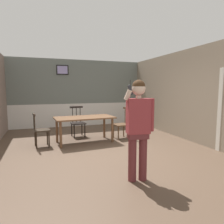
{
  "coord_description": "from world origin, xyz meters",
  "views": [
    {
      "loc": [
        -1.51,
        -4.95,
        1.58
      ],
      "look_at": [
        -0.14,
        -1.04,
        1.11
      ],
      "focal_mm": 32.75,
      "sensor_mm": 36.0,
      "label": 1
    }
  ],
  "objects_px": {
    "chair_near_window": "(40,130)",
    "person_figure": "(138,124)",
    "dining_table": "(84,120)",
    "chair_by_doorway": "(122,124)",
    "chair_at_table_head": "(78,122)"
  },
  "relations": [
    {
      "from": "dining_table",
      "to": "chair_near_window",
      "type": "distance_m",
      "value": 1.25
    },
    {
      "from": "chair_near_window",
      "to": "person_figure",
      "type": "xyz_separation_m",
      "value": [
        1.58,
        -2.72,
        0.53
      ]
    },
    {
      "from": "chair_near_window",
      "to": "chair_at_table_head",
      "type": "height_order",
      "value": "chair_at_table_head"
    },
    {
      "from": "dining_table",
      "to": "chair_by_doorway",
      "type": "xyz_separation_m",
      "value": [
        1.24,
        0.09,
        -0.19
      ]
    },
    {
      "from": "dining_table",
      "to": "chair_near_window",
      "type": "xyz_separation_m",
      "value": [
        -1.23,
        -0.09,
        -0.19
      ]
    },
    {
      "from": "chair_at_table_head",
      "to": "person_figure",
      "type": "bearing_deg",
      "value": 91.64
    },
    {
      "from": "dining_table",
      "to": "chair_at_table_head",
      "type": "height_order",
      "value": "chair_at_table_head"
    },
    {
      "from": "dining_table",
      "to": "chair_at_table_head",
      "type": "relative_size",
      "value": 1.77
    },
    {
      "from": "chair_at_table_head",
      "to": "person_figure",
      "type": "distance_m",
      "value": 3.69
    },
    {
      "from": "chair_near_window",
      "to": "person_figure",
      "type": "height_order",
      "value": "person_figure"
    },
    {
      "from": "dining_table",
      "to": "chair_by_doorway",
      "type": "height_order",
      "value": "chair_by_doorway"
    },
    {
      "from": "chair_by_doorway",
      "to": "chair_at_table_head",
      "type": "height_order",
      "value": "chair_at_table_head"
    },
    {
      "from": "dining_table",
      "to": "person_figure",
      "type": "bearing_deg",
      "value": -82.9
    },
    {
      "from": "chair_near_window",
      "to": "chair_at_table_head",
      "type": "relative_size",
      "value": 0.93
    },
    {
      "from": "chair_by_doorway",
      "to": "person_figure",
      "type": "distance_m",
      "value": 3.08
    }
  ]
}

